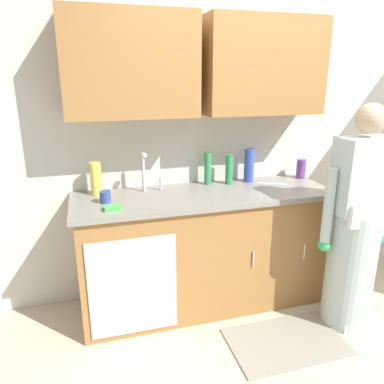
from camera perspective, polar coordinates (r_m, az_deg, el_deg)
ground_plane at (r=2.91m, az=17.48°, el=-21.25°), size 9.00×9.00×0.00m
kitchen_wall_with_uppers at (r=3.11m, az=7.65°, el=11.62°), size 4.80×0.44×2.70m
counter_cabinet at (r=2.99m, az=1.74°, el=-9.08°), size 1.90×0.62×0.90m
countertop at (r=2.81m, az=1.87°, el=-0.44°), size 1.96×0.66×0.04m
sink at (r=2.72m, az=-6.07°, el=-0.99°), size 0.50×0.36×0.35m
person_at_sink at (r=2.89m, az=23.72°, el=-6.32°), size 0.55×0.34×1.62m
floor_mat at (r=2.87m, az=14.27°, el=-21.37°), size 0.80×0.50×0.01m
bottle_water_short at (r=3.32m, az=16.42°, el=3.46°), size 0.08×0.08×0.16m
bottle_soap at (r=3.10m, az=8.76°, el=4.05°), size 0.08×0.08×0.27m
bottle_cleaner_spray at (r=3.01m, az=5.74°, el=3.47°), size 0.06×0.06×0.24m
bottle_dish_liquid at (r=2.98m, az=2.44°, el=3.59°), size 0.06×0.06×0.26m
bottle_water_tall at (r=2.81m, az=-14.55°, el=2.01°), size 0.08×0.08×0.24m
cup_by_sink at (r=2.63m, az=-13.19°, el=-0.74°), size 0.08×0.08×0.08m
knife_on_counter at (r=3.09m, az=12.18°, el=1.24°), size 0.22×0.13×0.01m
sponge at (r=2.49m, az=-12.07°, el=-2.38°), size 0.11×0.07×0.03m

